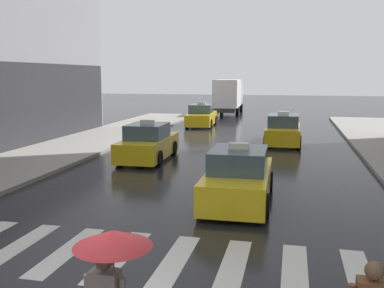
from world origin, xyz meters
name	(u,v)px	position (x,y,z in m)	size (l,w,h in m)	color
crosswalk_markings	(147,258)	(0.00, 3.00, 0.00)	(11.30, 2.80, 0.01)	silver
taxi_lead	(239,178)	(1.35, 7.56, 0.72)	(1.97, 4.56, 1.80)	yellow
taxi_second	(148,144)	(-3.44, 13.38, 0.72)	(2.04, 4.59, 1.80)	yellow
taxi_third	(283,131)	(2.38, 19.38, 0.72)	(1.93, 4.54, 1.80)	yellow
taxi_fourth	(201,116)	(-3.75, 26.80, 0.72)	(2.10, 4.62, 1.80)	yellow
box_truck	(228,95)	(-3.16, 36.64, 1.85)	(2.50, 7.61, 3.35)	#2D2D2D
pedestrian_with_umbrella	(110,264)	(0.77, -0.56, 1.52)	(0.96, 0.96, 1.94)	#473D33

